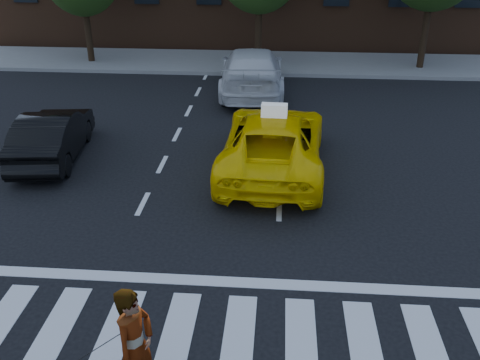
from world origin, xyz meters
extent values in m
plane|color=black|center=(0.00, 0.00, 0.00)|extent=(120.00, 120.00, 0.00)
cube|color=silver|center=(0.00, 0.00, 0.01)|extent=(13.00, 2.40, 0.01)
cube|color=silver|center=(0.00, 1.60, 0.01)|extent=(12.00, 0.30, 0.01)
cube|color=slate|center=(0.00, 17.50, 0.07)|extent=(30.00, 4.00, 0.15)
cylinder|color=black|center=(-7.00, 17.00, 1.62)|extent=(0.28, 0.28, 3.25)
cylinder|color=black|center=(0.50, 17.00, 1.77)|extent=(0.28, 0.28, 3.55)
cylinder|color=black|center=(7.50, 17.00, 1.93)|extent=(0.28, 0.28, 3.85)
imported|color=yellow|center=(1.40, 6.60, 0.77)|extent=(2.80, 5.64, 1.54)
imported|color=black|center=(-4.66, 6.83, 0.67)|extent=(1.89, 4.21, 1.34)
imported|color=silver|center=(0.44, 13.36, 0.82)|extent=(2.57, 5.78, 1.65)
imported|color=#999999|center=(-0.28, -1.10, 0.93)|extent=(0.64, 0.78, 1.85)
cube|color=white|center=(1.40, 6.40, 1.70)|extent=(0.66, 0.31, 0.32)
camera|label=1|loc=(1.53, -6.35, 6.13)|focal=40.00mm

